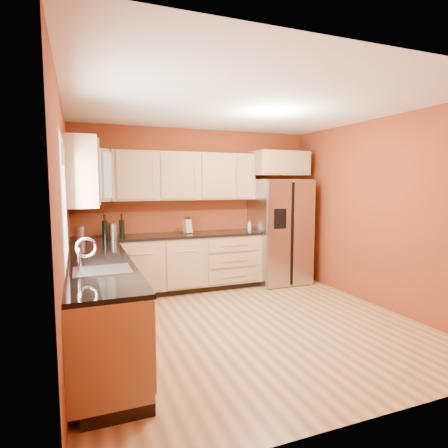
{
  "coord_description": "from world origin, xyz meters",
  "views": [
    {
      "loc": [
        -1.88,
        -3.99,
        1.7
      ],
      "look_at": [
        0.04,
        0.9,
        1.14
      ],
      "focal_mm": 30.0,
      "sensor_mm": 36.0,
      "label": 1
    }
  ],
  "objects_px": {
    "soap_dispenser": "(249,226)",
    "knife_block": "(187,226)",
    "refrigerator": "(279,231)",
    "wine_bottle_a": "(122,225)",
    "canister_left": "(81,233)"
  },
  "relations": [
    {
      "from": "soap_dispenser",
      "to": "knife_block",
      "type": "bearing_deg",
      "value": 176.31
    },
    {
      "from": "knife_block",
      "to": "canister_left",
      "type": "bearing_deg",
      "value": 168.33
    },
    {
      "from": "refrigerator",
      "to": "knife_block",
      "type": "xyz_separation_m",
      "value": [
        -1.61,
        0.11,
        0.14
      ]
    },
    {
      "from": "refrigerator",
      "to": "soap_dispenser",
      "type": "bearing_deg",
      "value": 175.22
    },
    {
      "from": "refrigerator",
      "to": "wine_bottle_a",
      "type": "height_order",
      "value": "refrigerator"
    },
    {
      "from": "refrigerator",
      "to": "knife_block",
      "type": "bearing_deg",
      "value": 175.94
    },
    {
      "from": "wine_bottle_a",
      "to": "knife_block",
      "type": "relative_size",
      "value": 1.6
    },
    {
      "from": "refrigerator",
      "to": "soap_dispenser",
      "type": "xyz_separation_m",
      "value": [
        -0.55,
        0.05,
        0.11
      ]
    },
    {
      "from": "canister_left",
      "to": "soap_dispenser",
      "type": "bearing_deg",
      "value": 0.97
    },
    {
      "from": "knife_block",
      "to": "soap_dispenser",
      "type": "relative_size",
      "value": 1.3
    },
    {
      "from": "refrigerator",
      "to": "knife_block",
      "type": "relative_size",
      "value": 8.23
    },
    {
      "from": "canister_left",
      "to": "wine_bottle_a",
      "type": "bearing_deg",
      "value": 7.51
    },
    {
      "from": "soap_dispenser",
      "to": "canister_left",
      "type": "bearing_deg",
      "value": -179.03
    },
    {
      "from": "knife_block",
      "to": "soap_dispenser",
      "type": "distance_m",
      "value": 1.06
    },
    {
      "from": "refrigerator",
      "to": "canister_left",
      "type": "height_order",
      "value": "refrigerator"
    }
  ]
}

